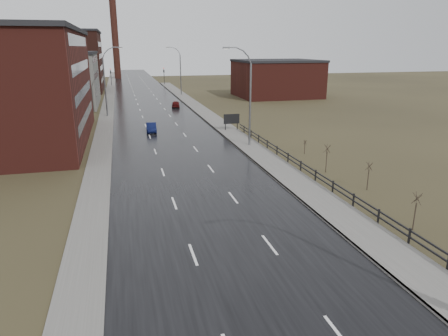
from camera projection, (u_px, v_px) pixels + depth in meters
road at (156, 116)px, 67.57m from camera, size 14.00×300.00×0.06m
sidewalk_right at (250, 147)px, 46.44m from camera, size 3.20×180.00×0.18m
curb_right at (238, 148)px, 46.07m from camera, size 0.16×180.00×0.18m
sidewalk_left at (106, 118)px, 65.60m from camera, size 2.40×260.00×0.12m
warehouse_mid at (54, 79)px, 78.44m from camera, size 16.32×20.40×10.50m
warehouse_far at (49, 61)px, 104.32m from camera, size 26.52×24.48×15.50m
building_right at (276, 78)px, 93.96m from camera, size 18.36×16.32×8.50m
smokestack at (115, 35)px, 145.04m from camera, size 2.70×2.70×30.70m
streetlight_right_mid at (248, 97)px, 45.67m from camera, size 3.36×0.28×11.35m
streetlight_left at (106, 82)px, 65.90m from camera, size 3.36×0.28×11.35m
streetlight_right_far at (179, 71)px, 95.71m from camera, size 3.36×0.28×11.35m
guardrail at (337, 188)px, 31.19m from camera, size 0.10×53.05×1.10m
shrub_c at (415, 211)px, 25.29m from camera, size 0.60×0.63×2.55m
shrub_d at (368, 175)px, 32.53m from camera, size 0.57×0.60×2.39m
shrub_e at (327, 158)px, 37.08m from camera, size 0.63×0.67×2.69m
shrub_f at (305, 147)px, 43.76m from camera, size 0.38×0.40×1.56m
billboard at (231, 119)px, 55.45m from camera, size 2.27×0.17×2.41m
traffic_light_left at (110, 70)px, 119.93m from camera, size 0.58×2.73×5.30m
traffic_light_right at (164, 70)px, 123.75m from camera, size 0.58×2.73×5.30m
car_near at (151, 128)px, 54.96m from camera, size 1.54×3.92×1.27m
car_far at (176, 104)px, 77.45m from camera, size 2.03×3.96×1.29m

